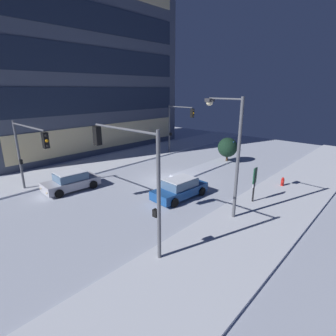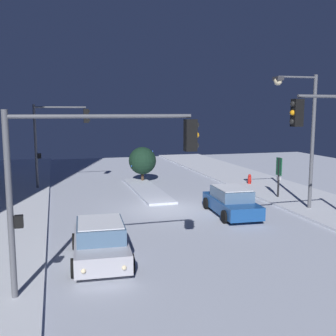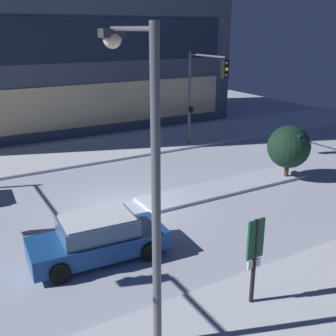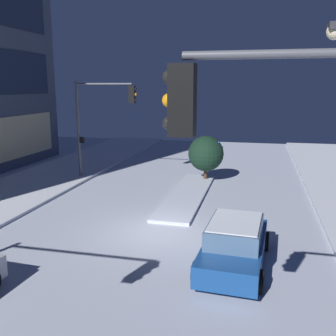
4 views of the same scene
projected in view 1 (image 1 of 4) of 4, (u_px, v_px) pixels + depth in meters
The scene contains 14 objects.
ground at pixel (169, 181), 23.22m from camera, with size 52.00×52.00×0.00m, color silver.
curb_strip_near at pixel (268, 211), 17.39m from camera, with size 52.00×5.20×0.14m, color silver.
curb_strip_far at pixel (109, 162), 29.02m from camera, with size 52.00×5.20×0.14m, color silver.
median_strip at pixel (205, 167), 26.93m from camera, with size 9.00×1.80×0.14m, color silver.
office_tower_main at pixel (73, 5), 31.45m from camera, with size 25.82×10.66×35.03m.
car_near at pixel (180, 189), 19.50m from camera, with size 4.69×2.25×1.49m.
car_far at pixel (71, 181), 21.01m from camera, with size 4.46×2.33×1.49m.
traffic_light_corner_near_left at pixel (131, 166), 12.49m from camera, with size 0.32×4.96×6.27m.
traffic_light_corner_far_right at pixel (178, 121), 31.35m from camera, with size 0.32×3.91×5.99m.
traffic_light_corner_far_left at pixel (29, 147), 18.52m from camera, with size 0.32×5.77×5.58m.
street_lamp_arched at pixel (229, 141), 15.52m from camera, with size 0.56×2.55×7.47m.
fire_hydrant at pixel (282, 182), 21.62m from camera, with size 0.48×0.26×0.86m.
parking_info_sign at pixel (254, 181), 18.24m from camera, with size 0.55×0.12×2.64m.
decorated_tree_median at pixel (228, 147), 28.59m from camera, with size 2.14×2.14×2.76m.
Camera 1 is at (-16.16, -14.73, 7.90)m, focal length 27.86 mm.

